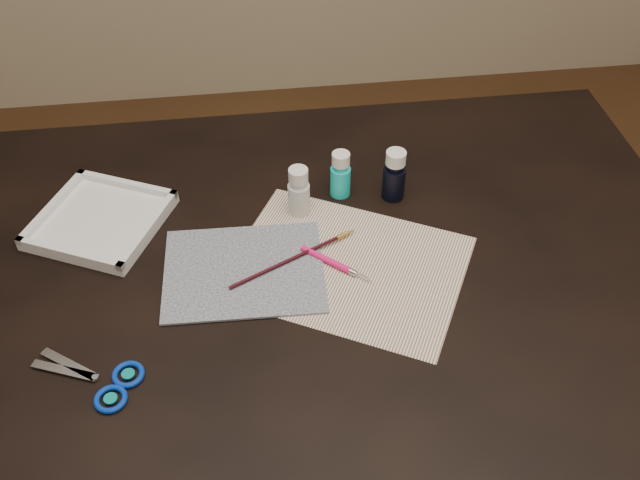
{
  "coord_description": "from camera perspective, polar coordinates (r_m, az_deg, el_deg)",
  "views": [
    {
      "loc": [
        -0.11,
        -0.82,
        1.59
      ],
      "look_at": [
        0.0,
        0.0,
        0.8
      ],
      "focal_mm": 40.0,
      "sensor_mm": 36.0,
      "label": 1
    }
  ],
  "objects": [
    {
      "name": "scissors",
      "position": [
        1.07,
        -18.43,
        -10.42
      ],
      "size": [
        0.2,
        0.15,
        0.01
      ],
      "primitive_type": null,
      "rotation": [
        0.0,
        0.0,
        2.76
      ],
      "color": "silver",
      "rests_on": "table"
    },
    {
      "name": "palette_tray",
      "position": [
        1.29,
        -17.16,
        1.58
      ],
      "size": [
        0.27,
        0.27,
        0.02
      ],
      "primitive_type": "cube",
      "rotation": [
        0.0,
        0.0,
        -0.45
      ],
      "color": "white",
      "rests_on": "table"
    },
    {
      "name": "paint_bottle_cyan",
      "position": [
        1.27,
        1.65,
        5.29
      ],
      "size": [
        0.05,
        0.05,
        0.09
      ],
      "primitive_type": "cylinder",
      "rotation": [
        0.0,
        0.0,
        0.28
      ],
      "color": "#13CCD0",
      "rests_on": "table"
    },
    {
      "name": "craft_knife",
      "position": [
        1.16,
        1.36,
        -2.0
      ],
      "size": [
        0.11,
        0.1,
        0.01
      ],
      "primitive_type": null,
      "rotation": [
        0.0,
        0.0,
        -0.72
      ],
      "color": "#F3156F",
      "rests_on": "paper"
    },
    {
      "name": "paintbrush",
      "position": [
        1.17,
        -1.96,
        -1.37
      ],
      "size": [
        0.22,
        0.12,
        0.01
      ],
      "primitive_type": null,
      "rotation": [
        0.0,
        0.0,
        0.46
      ],
      "color": "black",
      "rests_on": "canvas"
    },
    {
      "name": "paper",
      "position": [
        1.17,
        2.16,
        -2.12
      ],
      "size": [
        0.46,
        0.42,
        0.0
      ],
      "primitive_type": "cube",
      "rotation": [
        0.0,
        0.0,
        -0.49
      ],
      "color": "white",
      "rests_on": "table"
    },
    {
      "name": "paint_bottle_navy",
      "position": [
        1.27,
        5.97,
        5.21
      ],
      "size": [
        0.04,
        0.04,
        0.1
      ],
      "primitive_type": "cylinder",
      "rotation": [
        0.0,
        0.0,
        -0.0
      ],
      "color": "black",
      "rests_on": "table"
    },
    {
      "name": "table",
      "position": [
        1.46,
        -0.0,
        -12.11
      ],
      "size": [
        1.3,
        0.9,
        0.75
      ],
      "primitive_type": "cube",
      "color": "black",
      "rests_on": "ground"
    },
    {
      "name": "paint_bottle_white",
      "position": [
        1.23,
        -1.71,
        3.92
      ],
      "size": [
        0.05,
        0.05,
        0.09
      ],
      "primitive_type": "cylinder",
      "rotation": [
        0.0,
        0.0,
        0.32
      ],
      "color": "silver",
      "rests_on": "table"
    },
    {
      "name": "canvas",
      "position": [
        1.16,
        -6.11,
        -2.43
      ],
      "size": [
        0.26,
        0.21,
        0.0
      ],
      "primitive_type": "cube",
      "rotation": [
        0.0,
        0.0,
        -0.03
      ],
      "color": "black",
      "rests_on": "paper"
    }
  ]
}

